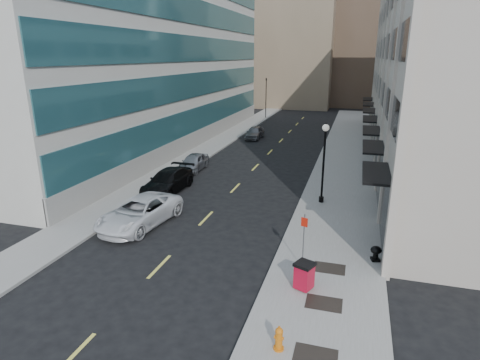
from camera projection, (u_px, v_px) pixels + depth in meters
The scene contains 23 objects.
ground at pixel (137, 290), 16.75m from camera, with size 160.00×160.00×0.00m, color black.
sidewalk_right at pixel (343, 173), 33.02m from camera, with size 5.00×80.00×0.15m, color gray.
sidewalk_left at pixel (187, 161), 36.80m from camera, with size 3.00×80.00×0.15m, color gray.
building_right at pixel (469, 60), 34.23m from camera, with size 15.30×46.50×18.25m.
building_left at pixel (128, 49), 42.81m from camera, with size 16.14×46.00×20.00m.
skyline_tan_near at pixel (298, 30), 75.94m from camera, with size 14.00×18.00×28.00m, color #7E6B53.
skyline_brown at pixel (366, 13), 75.48m from camera, with size 12.00×16.00×34.00m, color brown.
skyline_tan_far at pixel (259, 48), 88.69m from camera, with size 12.00×14.00×22.00m, color #7E6B53.
skyline_stone at pixel (422, 52), 69.37m from camera, with size 10.00×14.00×20.00m, color #B0A595.
grate_near at pixel (315, 356), 12.82m from camera, with size 1.40×1.00×0.01m, color black.
grate_mid at pixel (324, 303), 15.57m from camera, with size 1.40×1.00×0.01m, color black.
grate_far at pixel (329, 268), 18.14m from camera, with size 1.40×1.00×0.01m, color black.
road_centerline at pixel (246, 177), 32.32m from camera, with size 0.15×68.20×0.01m.
traffic_signal at pixel (266, 81), 60.49m from camera, with size 0.66×0.66×6.98m.
car_white_van at pixel (140, 212), 22.89m from camera, with size 2.65×5.75×1.60m, color silver.
car_black_pickup at pixel (168, 181), 28.60m from camera, with size 2.17×5.34×1.55m, color black.
car_silver_sedan at pixel (194, 162), 33.95m from camera, with size 1.67×4.15×1.41m, color gray.
car_grey_sedan at pixel (255, 133), 46.92m from camera, with size 1.68×4.17×1.42m, color slate.
fire_hydrant at pixel (279, 338), 13.02m from camera, with size 0.35×0.35×0.87m.
trash_bin at pixel (304, 275), 16.39m from camera, with size 0.95×0.95×1.18m.
lamppost at pixel (324, 156), 25.44m from camera, with size 0.44×0.44×5.25m.
sign_post at pixel (304, 234), 17.71m from camera, with size 0.30×0.12×2.62m.
urn_planter at pixel (376, 252), 18.71m from camera, with size 0.51×0.51×0.71m.
Camera 1 is at (8.26, -12.82, 9.37)m, focal length 30.00 mm.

